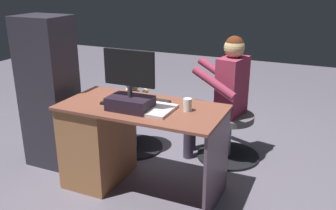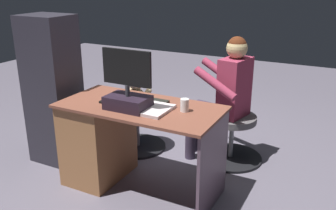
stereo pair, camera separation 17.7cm
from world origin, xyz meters
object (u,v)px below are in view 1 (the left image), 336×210
object	(u,v)px
cup	(187,105)
person	(223,89)
visitor_chair	(229,134)
desk	(107,139)
keyboard	(144,101)
computer_mouse	(115,95)
office_chair_teddy	(134,126)
monitor	(130,93)
teddy_bear	(134,93)
tv_remote	(107,101)

from	to	relation	value
cup	person	distance (m)	0.79
cup	visitor_chair	size ratio (longest dim) A/B	0.16
desk	keyboard	world-z (taller)	keyboard
computer_mouse	office_chair_teddy	size ratio (longest dim) A/B	0.16
computer_mouse	cup	distance (m)	0.68
keyboard	visitor_chair	world-z (taller)	keyboard
visitor_chair	keyboard	bearing A→B (deg)	54.12
monitor	cup	bearing A→B (deg)	-160.25
desk	person	bearing A→B (deg)	-132.76
cup	desk	bearing A→B (deg)	3.59
computer_mouse	teddy_bear	world-z (taller)	teddy_bear
cup	person	bearing A→B (deg)	-93.97
keyboard	teddy_bear	distance (m)	0.70
keyboard	teddy_bear	xyz separation A→B (m)	(0.41, -0.55, -0.15)
computer_mouse	visitor_chair	size ratio (longest dim) A/B	0.16
monitor	office_chair_teddy	bearing A→B (deg)	-62.02
cup	teddy_bear	bearing A→B (deg)	-37.12
visitor_chair	cup	bearing A→B (deg)	80.24
visitor_chair	person	size ratio (longest dim) A/B	0.51
teddy_bear	desk	bearing A→B (deg)	98.29
monitor	teddy_bear	size ratio (longest dim) A/B	1.34
desk	cup	distance (m)	0.82
desk	office_chair_teddy	size ratio (longest dim) A/B	2.24
desk	person	world-z (taller)	person
tv_remote	office_chair_teddy	bearing A→B (deg)	-83.84
person	monitor	bearing A→B (deg)	63.45
cup	office_chair_teddy	distance (m)	1.14
tv_remote	person	size ratio (longest dim) A/B	0.12
monitor	computer_mouse	size ratio (longest dim) A/B	4.81
computer_mouse	person	world-z (taller)	person
office_chair_teddy	person	world-z (taller)	person
computer_mouse	monitor	bearing A→B (deg)	142.44
teddy_bear	visitor_chair	bearing A→B (deg)	-168.58
teddy_bear	office_chair_teddy	bearing A→B (deg)	90.00
tv_remote	person	xyz separation A→B (m)	(-0.73, -0.86, -0.05)
monitor	visitor_chair	distance (m)	1.26
monitor	keyboard	world-z (taller)	monitor
tv_remote	teddy_bear	xyz separation A→B (m)	(0.13, -0.69, -0.14)
desk	person	distance (m)	1.17
computer_mouse	cup	size ratio (longest dim) A/B	0.97
teddy_bear	person	bearing A→B (deg)	-168.65
monitor	tv_remote	size ratio (longest dim) A/B	3.08
office_chair_teddy	visitor_chair	distance (m)	0.97
keyboard	visitor_chair	size ratio (longest dim) A/B	0.69
teddy_bear	visitor_chair	distance (m)	1.03
keyboard	office_chair_teddy	xyz separation A→B (m)	(0.41, -0.54, -0.50)
keyboard	office_chair_teddy	bearing A→B (deg)	-53.14
keyboard	tv_remote	world-z (taller)	keyboard
office_chair_teddy	visitor_chair	size ratio (longest dim) A/B	0.95
cup	teddy_bear	size ratio (longest dim) A/B	0.29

